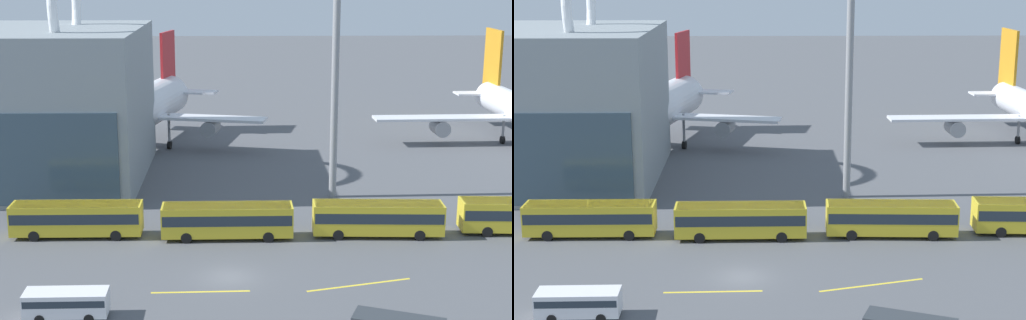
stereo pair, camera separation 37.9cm
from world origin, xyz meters
The scene contains 9 objects.
ground_plane centered at (0.00, 0.00, 0.00)m, with size 440.00×440.00×0.00m, color #515459.
airliner_at_gate_near centered at (-12.54, 45.12, 5.50)m, with size 34.03×34.34×14.97m.
shuttle_bus_0 centered at (-14.21, 10.05, 1.87)m, with size 12.02×2.82×3.18m.
shuttle_bus_1 centered at (-0.27, 9.28, 1.87)m, with size 12.04×2.88×3.18m.
shuttle_bus_2 centered at (13.68, 9.61, 1.87)m, with size 12.11×3.19×3.18m.
service_van_foreground centered at (-11.55, -7.26, 1.21)m, with size 5.98×2.26×2.03m.
floodlight_mast centered at (10.99, 22.32, 15.70)m, with size 3.00×3.00×24.45m.
lane_stripe_0 centered at (10.29, -1.86, 0.00)m, with size 8.85×0.25×0.01m, color yellow.
lane_stripe_1 centered at (-2.19, -2.95, 0.00)m, with size 7.66×0.25×0.01m, color yellow.
Camera 2 is at (1.21, -59.30, 24.60)m, focal length 55.00 mm.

